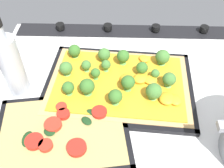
{
  "coord_description": "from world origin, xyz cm",
  "views": [
    {
      "loc": [
        4.51,
        43.23,
        49.77
      ],
      "look_at": [
        5.77,
        0.64,
        4.45
      ],
      "focal_mm": 40.2,
      "sensor_mm": 36.0,
      "label": 1
    }
  ],
  "objects_px": {
    "baking_tray_front": "(119,85)",
    "veggie_pizza_back": "(62,132)",
    "oil_bottle": "(11,65)",
    "broccoli_pizza": "(120,80)",
    "baking_tray_back": "(63,133)"
  },
  "relations": [
    {
      "from": "baking_tray_back",
      "to": "veggie_pizza_back",
      "type": "bearing_deg",
      "value": -94.33
    },
    {
      "from": "baking_tray_front",
      "to": "broccoli_pizza",
      "type": "height_order",
      "value": "broccoli_pizza"
    },
    {
      "from": "broccoli_pizza",
      "to": "veggie_pizza_back",
      "type": "height_order",
      "value": "broccoli_pizza"
    },
    {
      "from": "baking_tray_back",
      "to": "oil_bottle",
      "type": "distance_m",
      "value": 0.21
    },
    {
      "from": "baking_tray_front",
      "to": "baking_tray_back",
      "type": "relative_size",
      "value": 1.24
    },
    {
      "from": "baking_tray_back",
      "to": "oil_bottle",
      "type": "xyz_separation_m",
      "value": [
        0.14,
        -0.14,
        0.08
      ]
    },
    {
      "from": "baking_tray_front",
      "to": "oil_bottle",
      "type": "bearing_deg",
      "value": 4.07
    },
    {
      "from": "veggie_pizza_back",
      "to": "oil_bottle",
      "type": "xyz_separation_m",
      "value": [
        0.14,
        -0.13,
        0.08
      ]
    },
    {
      "from": "baking_tray_front",
      "to": "oil_bottle",
      "type": "distance_m",
      "value": 0.28
    },
    {
      "from": "veggie_pizza_back",
      "to": "baking_tray_back",
      "type": "bearing_deg",
      "value": 85.67
    },
    {
      "from": "broccoli_pizza",
      "to": "oil_bottle",
      "type": "height_order",
      "value": "oil_bottle"
    },
    {
      "from": "baking_tray_front",
      "to": "veggie_pizza_back",
      "type": "relative_size",
      "value": 1.36
    },
    {
      "from": "veggie_pizza_back",
      "to": "oil_bottle",
      "type": "height_order",
      "value": "oil_bottle"
    },
    {
      "from": "broccoli_pizza",
      "to": "veggie_pizza_back",
      "type": "bearing_deg",
      "value": 50.62
    },
    {
      "from": "baking_tray_front",
      "to": "veggie_pizza_back",
      "type": "distance_m",
      "value": 0.2
    }
  ]
}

